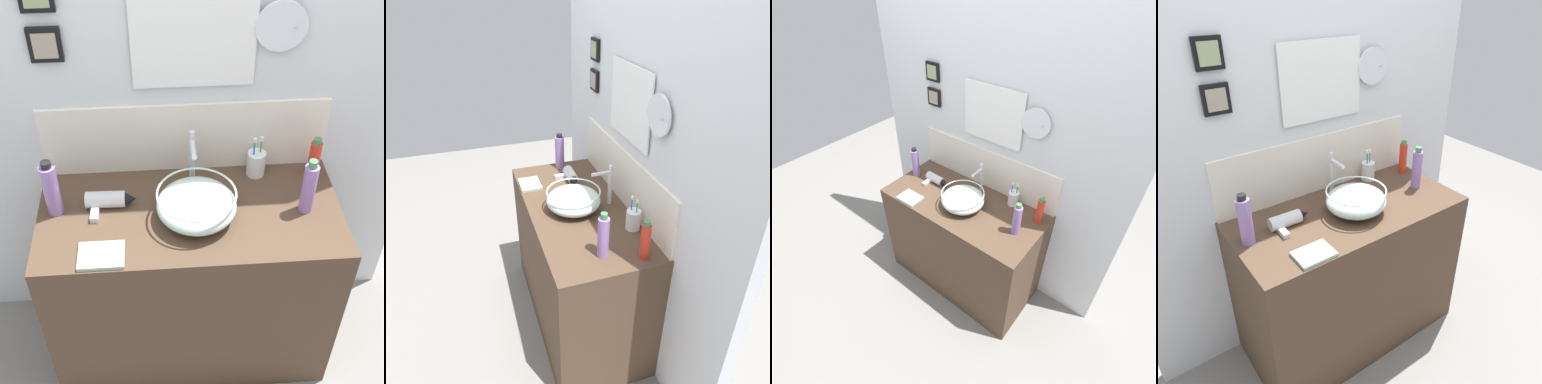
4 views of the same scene
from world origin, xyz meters
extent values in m
plane|color=gray|center=(0.00, 0.00, 0.00)|extent=(6.00, 6.00, 0.00)
cube|color=#4C3828|center=(0.00, 0.00, 0.42)|extent=(1.16, 0.55, 0.84)
cube|color=silver|center=(0.00, 0.30, 1.25)|extent=(1.98, 0.06, 2.49)
cube|color=silver|center=(0.00, 0.27, 1.00)|extent=(1.14, 0.02, 0.31)
cube|color=white|center=(0.03, 0.27, 1.42)|extent=(0.38, 0.01, 0.32)
cube|color=white|center=(0.03, 0.26, 1.42)|extent=(0.44, 0.01, 0.38)
cylinder|color=silver|center=(0.34, 0.25, 1.46)|extent=(0.18, 0.01, 0.18)
cylinder|color=silver|center=(0.38, 0.27, 1.46)|extent=(0.01, 0.06, 0.01)
cube|color=black|center=(-0.48, 0.26, 1.42)|extent=(0.11, 0.02, 0.13)
cube|color=gray|center=(-0.48, 0.25, 1.42)|extent=(0.08, 0.01, 0.09)
ellipsoid|color=silver|center=(0.02, -0.03, 0.90)|extent=(0.30, 0.30, 0.12)
torus|color=silver|center=(0.02, -0.03, 0.96)|extent=(0.30, 0.30, 0.01)
torus|color=#B2B7BC|center=(0.02, -0.03, 0.85)|extent=(0.11, 0.11, 0.01)
cylinder|color=silver|center=(0.02, 0.18, 0.95)|extent=(0.02, 0.02, 0.21)
cylinder|color=silver|center=(0.02, 0.13, 1.04)|extent=(0.02, 0.11, 0.02)
cylinder|color=silver|center=(0.02, 0.18, 1.07)|extent=(0.02, 0.02, 0.03)
cylinder|color=silver|center=(-0.32, 0.06, 0.88)|extent=(0.15, 0.07, 0.06)
cone|color=black|center=(-0.23, 0.05, 0.88)|extent=(0.05, 0.06, 0.05)
cube|color=silver|center=(-0.36, 0.01, 0.86)|extent=(0.03, 0.09, 0.02)
cylinder|color=white|center=(0.28, 0.21, 0.90)|extent=(0.07, 0.07, 0.11)
cylinder|color=green|center=(0.30, 0.21, 0.93)|extent=(0.01, 0.01, 0.16)
cube|color=white|center=(0.30, 0.21, 1.01)|extent=(0.01, 0.01, 0.02)
cylinder|color=blue|center=(0.27, 0.20, 0.93)|extent=(0.01, 0.01, 0.16)
cube|color=white|center=(0.27, 0.20, 1.02)|extent=(0.01, 0.01, 0.02)
cylinder|color=#8C6BB2|center=(0.44, -0.02, 0.95)|extent=(0.05, 0.05, 0.21)
cylinder|color=#3F7F4C|center=(0.44, -0.02, 1.07)|extent=(0.03, 0.03, 0.03)
cylinder|color=red|center=(0.50, 0.16, 0.93)|extent=(0.05, 0.05, 0.18)
cylinder|color=#3F7F4C|center=(0.50, 0.16, 1.03)|extent=(0.03, 0.03, 0.02)
cylinder|color=#8C6BB2|center=(-0.51, 0.04, 0.95)|extent=(0.06, 0.06, 0.22)
cylinder|color=black|center=(-0.51, 0.04, 1.07)|extent=(0.04, 0.04, 0.02)
cube|color=#99B29E|center=(-0.33, -0.20, 0.85)|extent=(0.16, 0.12, 0.02)
camera|label=1|loc=(-0.10, -1.46, 2.26)|focal=50.00mm
camera|label=2|loc=(1.69, -0.55, 1.98)|focal=35.00mm
camera|label=3|loc=(1.01, -1.26, 2.23)|focal=28.00mm
camera|label=4|loc=(-0.92, -1.28, 1.83)|focal=35.00mm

